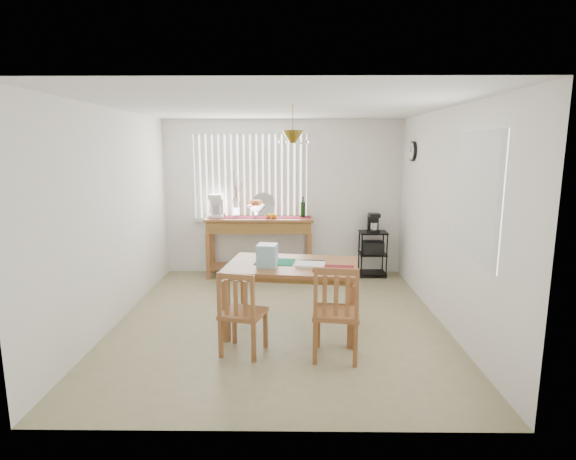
{
  "coord_description": "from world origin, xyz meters",
  "views": [
    {
      "loc": [
        0.17,
        -5.34,
        2.13
      ],
      "look_at": [
        0.1,
        0.55,
        1.05
      ],
      "focal_mm": 28.0,
      "sensor_mm": 36.0,
      "label": 1
    }
  ],
  "objects_px": {
    "sideboard": "(260,232)",
    "wire_cart": "(373,249)",
    "cart_items": "(373,223)",
    "dining_table": "(293,271)",
    "chair_right": "(336,313)",
    "chair_left": "(242,313)"
  },
  "relations": [
    {
      "from": "sideboard",
      "to": "wire_cart",
      "type": "relative_size",
      "value": 2.33
    },
    {
      "from": "cart_items",
      "to": "dining_table",
      "type": "bearing_deg",
      "value": -120.3
    },
    {
      "from": "sideboard",
      "to": "dining_table",
      "type": "xyz_separation_m",
      "value": [
        0.54,
        -2.27,
        -0.03
      ]
    },
    {
      "from": "dining_table",
      "to": "chair_right",
      "type": "relative_size",
      "value": 1.61
    },
    {
      "from": "cart_items",
      "to": "wire_cart",
      "type": "bearing_deg",
      "value": -90.0
    },
    {
      "from": "sideboard",
      "to": "chair_left",
      "type": "distance_m",
      "value": 2.94
    },
    {
      "from": "sideboard",
      "to": "cart_items",
      "type": "distance_m",
      "value": 1.89
    },
    {
      "from": "cart_items",
      "to": "chair_left",
      "type": "bearing_deg",
      "value": -122.28
    },
    {
      "from": "wire_cart",
      "to": "cart_items",
      "type": "xyz_separation_m",
      "value": [
        0.0,
        0.01,
        0.45
      ]
    },
    {
      "from": "chair_left",
      "to": "chair_right",
      "type": "distance_m",
      "value": 0.97
    },
    {
      "from": "sideboard",
      "to": "dining_table",
      "type": "relative_size",
      "value": 1.1
    },
    {
      "from": "sideboard",
      "to": "cart_items",
      "type": "relative_size",
      "value": 5.65
    },
    {
      "from": "chair_left",
      "to": "wire_cart",
      "type": "bearing_deg",
      "value": 57.65
    },
    {
      "from": "dining_table",
      "to": "sideboard",
      "type": "bearing_deg",
      "value": 103.43
    },
    {
      "from": "sideboard",
      "to": "wire_cart",
      "type": "height_order",
      "value": "sideboard"
    },
    {
      "from": "chair_right",
      "to": "chair_left",
      "type": "bearing_deg",
      "value": 174.48
    },
    {
      "from": "wire_cart",
      "to": "cart_items",
      "type": "bearing_deg",
      "value": 90.0
    },
    {
      "from": "chair_right",
      "to": "cart_items",
      "type": "bearing_deg",
      "value": 73.58
    },
    {
      "from": "wire_cart",
      "to": "chair_right",
      "type": "distance_m",
      "value": 3.17
    },
    {
      "from": "chair_right",
      "to": "wire_cart",
      "type": "bearing_deg",
      "value": 73.54
    },
    {
      "from": "chair_right",
      "to": "sideboard",
      "type": "bearing_deg",
      "value": 108.07
    },
    {
      "from": "chair_left",
      "to": "chair_right",
      "type": "xyz_separation_m",
      "value": [
        0.97,
        -0.09,
        0.04
      ]
    }
  ]
}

